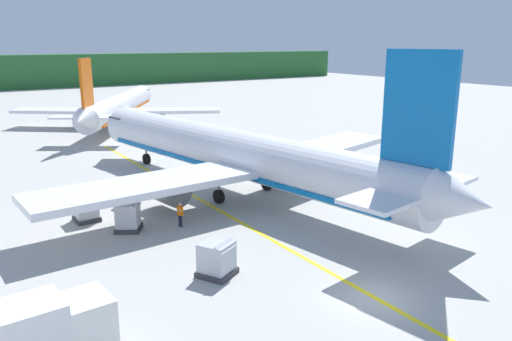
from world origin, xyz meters
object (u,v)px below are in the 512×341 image
at_px(airliner_foreground, 236,154).
at_px(crew_loader_right, 180,213).
at_px(airliner_mid_apron, 119,106).
at_px(crew_marshaller, 408,196).
at_px(cargo_container_near, 85,208).
at_px(service_truck_catering, 22,336).
at_px(cargo_container_far, 128,217).
at_px(cargo_container_mid, 217,259).
at_px(crew_loader_left, 121,194).

height_order(airliner_foreground, crew_loader_right, airliner_foreground).
bearing_deg(airliner_mid_apron, crew_marshaller, -83.11).
bearing_deg(airliner_mid_apron, crew_loader_right, -103.27).
bearing_deg(cargo_container_near, service_truck_catering, -112.36).
height_order(crew_marshaller, crew_loader_right, crew_loader_right).
xyz_separation_m(airliner_foreground, cargo_container_near, (-12.21, 0.23, -2.41)).
distance_m(crew_marshaller, crew_loader_right, 17.24).
distance_m(airliner_mid_apron, cargo_container_far, 44.58).
height_order(airliner_foreground, crew_marshaller, airliner_foreground).
bearing_deg(service_truck_catering, cargo_container_mid, 18.14).
height_order(crew_loader_left, crew_loader_right, crew_loader_right).
height_order(airliner_mid_apron, cargo_container_mid, airliner_mid_apron).
distance_m(airliner_foreground, crew_loader_right, 8.75).
height_order(cargo_container_mid, cargo_container_far, cargo_container_mid).
height_order(airliner_foreground, crew_loader_left, airliner_foreground).
bearing_deg(crew_loader_left, airliner_mid_apron, 71.78).
xyz_separation_m(cargo_container_near, crew_marshaller, (21.36, -10.38, -0.02)).
bearing_deg(cargo_container_far, crew_marshaller, -19.62).
bearing_deg(crew_loader_left, crew_loader_right, -73.43).
relative_size(airliner_mid_apron, service_truck_catering, 4.80).
bearing_deg(cargo_container_mid, airliner_mid_apron, 77.15).
bearing_deg(cargo_container_far, cargo_container_mid, -79.25).
distance_m(cargo_container_mid, crew_loader_left, 14.37).
xyz_separation_m(crew_marshaller, crew_loader_right, (-16.28, 5.67, 0.06)).
height_order(airliner_mid_apron, service_truck_catering, airliner_mid_apron).
distance_m(cargo_container_mid, cargo_container_far, 9.29).
relative_size(airliner_mid_apron, cargo_container_far, 14.33).
distance_m(cargo_container_near, crew_marshaller, 23.75).
height_order(airliner_foreground, service_truck_catering, airliner_foreground).
relative_size(cargo_container_mid, crew_loader_left, 1.43).
height_order(service_truck_catering, cargo_container_mid, service_truck_catering).
bearing_deg(airliner_mid_apron, cargo_container_far, -107.64).
relative_size(crew_marshaller, crew_loader_left, 0.96).
relative_size(cargo_container_far, crew_marshaller, 1.38).
bearing_deg(airliner_foreground, airliner_mid_apron, 85.36).
bearing_deg(cargo_container_mid, airliner_foreground, 55.19).
distance_m(cargo_container_mid, crew_marshaller, 17.87).
bearing_deg(airliner_mid_apron, airliner_foreground, -94.64).
distance_m(airliner_foreground, service_truck_catering, 24.50).
bearing_deg(cargo_container_near, airliner_foreground, -1.07).
bearing_deg(crew_loader_left, crew_marshaller, -33.77).
height_order(airliner_mid_apron, crew_marshaller, airliner_mid_apron).
height_order(cargo_container_far, crew_loader_right, cargo_container_far).
relative_size(airliner_foreground, airliner_mid_apron, 1.29).
height_order(cargo_container_near, crew_marshaller, cargo_container_near).
height_order(service_truck_catering, crew_marshaller, service_truck_catering).
distance_m(airliner_mid_apron, cargo_container_mid, 52.93).
xyz_separation_m(crew_loader_left, crew_loader_right, (1.94, -6.51, 0.02)).
xyz_separation_m(airliner_foreground, crew_marshaller, (9.15, -10.16, -2.43)).
bearing_deg(airliner_mid_apron, cargo_container_mid, -102.85).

